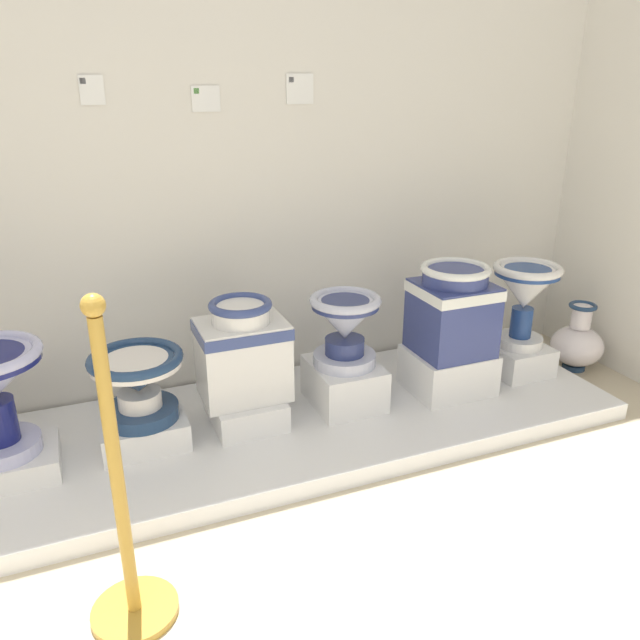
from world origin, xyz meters
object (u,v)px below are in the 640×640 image
plinth_block_pale_glazed (448,370)px  antique_toilet_pale_glazed (453,307)px  plinth_block_squat_floral (144,431)px  antique_toilet_rightmost (345,323)px  antique_toilet_leftmost (242,349)px  info_placard_third (206,99)px  antique_toilet_squat_floral (137,378)px  info_placard_second (91,90)px  plinth_block_broad_patterned (517,358)px  antique_toilet_broad_patterned (525,290)px  stanchion_post_near_left (125,534)px  plinth_block_leftmost (245,408)px  info_placard_fourth (300,89)px  plinth_block_central_ornate (6,463)px  plinth_block_rightmost (344,383)px  decorative_vase_spare (577,343)px

plinth_block_pale_glazed → antique_toilet_pale_glazed: size_ratio=0.88×
plinth_block_squat_floral → antique_toilet_rightmost: size_ratio=1.05×
antique_toilet_leftmost → info_placard_third: 1.13m
antique_toilet_squat_floral → info_placard_second: info_placard_second is taller
plinth_block_broad_patterned → antique_toilet_broad_patterned: size_ratio=0.70×
info_placard_second → stanchion_post_near_left: info_placard_second is taller
plinth_block_leftmost → antique_toilet_pale_glazed: antique_toilet_pale_glazed is taller
plinth_block_pale_glazed → stanchion_post_near_left: (-1.64, -0.80, 0.12)m
antique_toilet_broad_patterned → info_placard_third: (-1.48, 0.52, 0.93)m
plinth_block_squat_floral → plinth_block_broad_patterned: plinth_block_broad_patterned is taller
antique_toilet_rightmost → plinth_block_pale_glazed: antique_toilet_rightmost is taller
antique_toilet_squat_floral → stanchion_post_near_left: 0.87m
plinth_block_leftmost → antique_toilet_leftmost: size_ratio=0.83×
plinth_block_pale_glazed → info_placard_fourth: (-0.57, 0.55, 1.32)m
plinth_block_broad_patterned → info_placard_fourth: info_placard_fourth is taller
antique_toilet_leftmost → info_placard_second: 1.26m
antique_toilet_rightmost → info_placard_second: info_placard_second is taller
antique_toilet_rightmost → antique_toilet_broad_patterned: size_ratio=0.77×
plinth_block_leftmost → info_placard_fourth: 1.51m
antique_toilet_squat_floral → antique_toilet_broad_patterned: antique_toilet_broad_patterned is taller
plinth_block_central_ornate → info_placard_fourth: size_ratio=2.91×
antique_toilet_squat_floral → plinth_block_rightmost: (0.95, 0.01, -0.21)m
antique_toilet_rightmost → info_placard_third: 1.19m
plinth_block_pale_glazed → info_placard_third: info_placard_third is taller
plinth_block_central_ornate → antique_toilet_pale_glazed: size_ratio=0.89×
antique_toilet_squat_floral → antique_toilet_rightmost: bearing=0.5°
plinth_block_central_ornate → antique_toilet_broad_patterned: antique_toilet_broad_patterned is taller
antique_toilet_rightmost → antique_toilet_pale_glazed: size_ratio=0.77×
plinth_block_leftmost → antique_toilet_leftmost: antique_toilet_leftmost is taller
plinth_block_leftmost → decorative_vase_spare: bearing=-0.4°
antique_toilet_leftmost → plinth_block_broad_patterned: bearing=-1.8°
stanchion_post_near_left → plinth_block_pale_glazed: bearing=26.0°
plinth_block_squat_floral → info_placard_fourth: bearing=28.5°
antique_toilet_leftmost → info_placard_second: (-0.47, 0.47, 1.07)m
antique_toilet_broad_patterned → plinth_block_leftmost: bearing=178.2°
info_placard_fourth → antique_toilet_rightmost: bearing=-86.6°
stanchion_post_near_left → info_placard_second: bearing=84.3°
plinth_block_broad_patterned → info_placard_second: bearing=165.2°
plinth_block_central_ornate → stanchion_post_near_left: stanchion_post_near_left is taller
info_placard_second → antique_toilet_squat_floral: bearing=-88.5°
plinth_block_rightmost → antique_toilet_rightmost: 0.31m
decorative_vase_spare → antique_toilet_leftmost: bearing=179.6°
plinth_block_pale_glazed → info_placard_fourth: info_placard_fourth is taller
plinth_block_squat_floral → antique_toilet_squat_floral: bearing=0.0°
info_placard_third → info_placard_fourth: (0.45, 0.00, 0.04)m
decorative_vase_spare → stanchion_post_near_left: stanchion_post_near_left is taller
antique_toilet_squat_floral → info_placard_third: bearing=46.9°
antique_toilet_pale_glazed → stanchion_post_near_left: bearing=-154.0°
plinth_block_squat_floral → plinth_block_broad_patterned: (1.95, -0.02, 0.01)m
info_placard_fourth → plinth_block_leftmost: bearing=-134.3°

